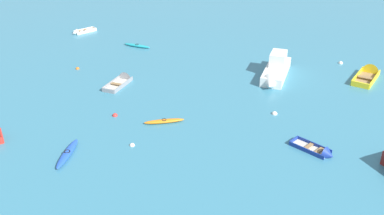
{
  "coord_description": "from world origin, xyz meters",
  "views": [
    {
      "loc": [
        4.84,
        -4.45,
        15.75
      ],
      "look_at": [
        0.0,
        25.48,
        0.15
      ],
      "focal_mm": 41.31,
      "sensor_mm": 36.0,
      "label": 1
    }
  ],
  "objects_px": {
    "motor_launch_white_cluster_inner": "(276,71)",
    "mooring_buoy_near_foreground": "(341,63)",
    "kayak_blue_center": "(67,153)",
    "kayak_orange_near_left": "(164,121)",
    "rowboat_grey_far_left": "(123,80)",
    "mooring_buoy_central": "(132,146)",
    "rowboat_white_back_row_center": "(80,32)",
    "mooring_buoy_trailing": "(274,114)",
    "kayak_turquoise_outer_left": "(137,46)",
    "rowboat_deep_blue_outer_right": "(322,152)",
    "rowboat_yellow_midfield_right": "(369,73)",
    "mooring_buoy_between_boats_left": "(78,69)",
    "mooring_buoy_between_boats_right": "(115,116)"
  },
  "relations": [
    {
      "from": "motor_launch_white_cluster_inner",
      "to": "mooring_buoy_near_foreground",
      "type": "relative_size",
      "value": 15.42
    },
    {
      "from": "kayak_blue_center",
      "to": "kayak_orange_near_left",
      "type": "relative_size",
      "value": 1.18
    },
    {
      "from": "rowboat_grey_far_left",
      "to": "mooring_buoy_central",
      "type": "xyz_separation_m",
      "value": [
        3.7,
        -10.13,
        -0.16
      ]
    },
    {
      "from": "rowboat_grey_far_left",
      "to": "rowboat_white_back_row_center",
      "type": "relative_size",
      "value": 1.34
    },
    {
      "from": "kayak_orange_near_left",
      "to": "mooring_buoy_trailing",
      "type": "bearing_deg",
      "value": 18.42
    },
    {
      "from": "motor_launch_white_cluster_inner",
      "to": "kayak_turquoise_outer_left",
      "type": "height_order",
      "value": "motor_launch_white_cluster_inner"
    },
    {
      "from": "kayak_turquoise_outer_left",
      "to": "mooring_buoy_central",
      "type": "distance_m",
      "value": 19.8
    },
    {
      "from": "motor_launch_white_cluster_inner",
      "to": "mooring_buoy_trailing",
      "type": "bearing_deg",
      "value": -90.61
    },
    {
      "from": "rowboat_deep_blue_outer_right",
      "to": "kayak_turquoise_outer_left",
      "type": "relative_size",
      "value": 0.95
    },
    {
      "from": "rowboat_deep_blue_outer_right",
      "to": "rowboat_yellow_midfield_right",
      "type": "xyz_separation_m",
      "value": [
        5.51,
        14.02,
        0.08
      ]
    },
    {
      "from": "mooring_buoy_between_boats_left",
      "to": "mooring_buoy_between_boats_right",
      "type": "bearing_deg",
      "value": -52.7
    },
    {
      "from": "rowboat_white_back_row_center",
      "to": "mooring_buoy_between_boats_left",
      "type": "xyz_separation_m",
      "value": [
        3.96,
        -10.39,
        -0.15
      ]
    },
    {
      "from": "kayak_orange_near_left",
      "to": "rowboat_grey_far_left",
      "type": "bearing_deg",
      "value": 127.42
    },
    {
      "from": "kayak_turquoise_outer_left",
      "to": "mooring_buoy_central",
      "type": "relative_size",
      "value": 8.85
    },
    {
      "from": "mooring_buoy_near_foreground",
      "to": "mooring_buoy_central",
      "type": "bearing_deg",
      "value": -131.8
    },
    {
      "from": "rowboat_grey_far_left",
      "to": "rowboat_white_back_row_center",
      "type": "xyz_separation_m",
      "value": [
        -9.1,
        12.52,
        -0.01
      ]
    },
    {
      "from": "rowboat_yellow_midfield_right",
      "to": "mooring_buoy_trailing",
      "type": "height_order",
      "value": "rowboat_yellow_midfield_right"
    },
    {
      "from": "mooring_buoy_between_boats_right",
      "to": "rowboat_grey_far_left",
      "type": "bearing_deg",
      "value": 101.31
    },
    {
      "from": "kayak_blue_center",
      "to": "rowboat_white_back_row_center",
      "type": "distance_m",
      "value": 26.06
    },
    {
      "from": "rowboat_white_back_row_center",
      "to": "kayak_turquoise_outer_left",
      "type": "height_order",
      "value": "rowboat_white_back_row_center"
    },
    {
      "from": "mooring_buoy_between_boats_right",
      "to": "mooring_buoy_between_boats_left",
      "type": "bearing_deg",
      "value": 127.3
    },
    {
      "from": "rowboat_white_back_row_center",
      "to": "mooring_buoy_central",
      "type": "height_order",
      "value": "rowboat_white_back_row_center"
    },
    {
      "from": "rowboat_white_back_row_center",
      "to": "mooring_buoy_between_boats_left",
      "type": "height_order",
      "value": "rowboat_white_back_row_center"
    },
    {
      "from": "rowboat_grey_far_left",
      "to": "mooring_buoy_trailing",
      "type": "height_order",
      "value": "rowboat_grey_far_left"
    },
    {
      "from": "mooring_buoy_between_boats_left",
      "to": "mooring_buoy_trailing",
      "type": "distance_m",
      "value": 19.29
    },
    {
      "from": "mooring_buoy_between_boats_left",
      "to": "kayak_blue_center",
      "type": "bearing_deg",
      "value": -70.18
    },
    {
      "from": "kayak_blue_center",
      "to": "mooring_buoy_trailing",
      "type": "xyz_separation_m",
      "value": [
        13.2,
        7.87,
        -0.16
      ]
    },
    {
      "from": "motor_launch_white_cluster_inner",
      "to": "rowboat_grey_far_left",
      "type": "xyz_separation_m",
      "value": [
        -13.2,
        -2.97,
        -0.51
      ]
    },
    {
      "from": "rowboat_yellow_midfield_right",
      "to": "mooring_buoy_central",
      "type": "distance_m",
      "value": 23.34
    },
    {
      "from": "rowboat_deep_blue_outer_right",
      "to": "rowboat_grey_far_left",
      "type": "height_order",
      "value": "rowboat_grey_far_left"
    },
    {
      "from": "rowboat_deep_blue_outer_right",
      "to": "rowboat_white_back_row_center",
      "type": "distance_m",
      "value": 33.25
    },
    {
      "from": "rowboat_deep_blue_outer_right",
      "to": "mooring_buoy_trailing",
      "type": "height_order",
      "value": "rowboat_deep_blue_outer_right"
    },
    {
      "from": "kayak_blue_center",
      "to": "mooring_buoy_trailing",
      "type": "bearing_deg",
      "value": 30.8
    },
    {
      "from": "rowboat_yellow_midfield_right",
      "to": "mooring_buoy_between_boats_right",
      "type": "distance_m",
      "value": 23.19
    },
    {
      "from": "kayak_turquoise_outer_left",
      "to": "rowboat_grey_far_left",
      "type": "bearing_deg",
      "value": -81.97
    },
    {
      "from": "mooring_buoy_trailing",
      "to": "mooring_buoy_between_boats_left",
      "type": "bearing_deg",
      "value": 161.26
    },
    {
      "from": "mooring_buoy_central",
      "to": "rowboat_yellow_midfield_right",
      "type": "bearing_deg",
      "value": 39.89
    },
    {
      "from": "rowboat_deep_blue_outer_right",
      "to": "rowboat_yellow_midfield_right",
      "type": "height_order",
      "value": "rowboat_yellow_midfield_right"
    },
    {
      "from": "motor_launch_white_cluster_inner",
      "to": "mooring_buoy_trailing",
      "type": "height_order",
      "value": "motor_launch_white_cluster_inner"
    },
    {
      "from": "rowboat_yellow_midfield_right",
      "to": "kayak_blue_center",
      "type": "bearing_deg",
      "value": -142.28
    },
    {
      "from": "rowboat_grey_far_left",
      "to": "mooring_buoy_near_foreground",
      "type": "relative_size",
      "value": 8.57
    },
    {
      "from": "mooring_buoy_between_boats_right",
      "to": "mooring_buoy_central",
      "type": "bearing_deg",
      "value": -57.59
    },
    {
      "from": "kayak_orange_near_left",
      "to": "mooring_buoy_near_foreground",
      "type": "distance_m",
      "value": 20.24
    },
    {
      "from": "rowboat_yellow_midfield_right",
      "to": "mooring_buoy_between_boats_left",
      "type": "distance_m",
      "value": 26.89
    },
    {
      "from": "motor_launch_white_cluster_inner",
      "to": "mooring_buoy_near_foreground",
      "type": "distance_m",
      "value": 7.81
    },
    {
      "from": "kayak_blue_center",
      "to": "mooring_buoy_trailing",
      "type": "height_order",
      "value": "kayak_blue_center"
    },
    {
      "from": "rowboat_grey_far_left",
      "to": "mooring_buoy_between_boats_left",
      "type": "height_order",
      "value": "rowboat_grey_far_left"
    },
    {
      "from": "rowboat_grey_far_left",
      "to": "kayak_blue_center",
      "type": "distance_m",
      "value": 11.93
    },
    {
      "from": "mooring_buoy_between_boats_right",
      "to": "mooring_buoy_trailing",
      "type": "distance_m",
      "value": 12.07
    },
    {
      "from": "kayak_orange_near_left",
      "to": "mooring_buoy_central",
      "type": "distance_m",
      "value": 3.7
    }
  ]
}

